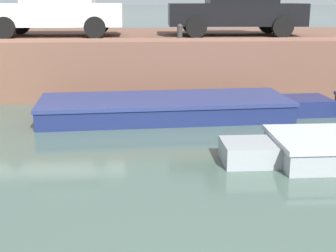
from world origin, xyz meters
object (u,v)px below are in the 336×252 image
car_centre_black (237,7)px  mooring_bollard_mid (180,32)px  boat_moored_central_navy (176,107)px  car_left_inner_white (56,7)px

car_centre_black → mooring_bollard_mid: size_ratio=9.05×
boat_moored_central_navy → car_left_inner_white: car_left_inner_white is taller
car_left_inner_white → mooring_bollard_mid: car_left_inner_white is taller
car_left_inner_white → car_centre_black: bearing=-0.0°
boat_moored_central_navy → mooring_bollard_mid: 2.46m
mooring_bollard_mid → car_left_inner_white: bearing=152.0°
boat_moored_central_navy → car_centre_black: size_ratio=1.71×
car_centre_black → car_left_inner_white: bearing=180.0°
car_left_inner_white → mooring_bollard_mid: size_ratio=8.96×
car_left_inner_white → mooring_bollard_mid: (3.47, -1.84, -0.61)m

